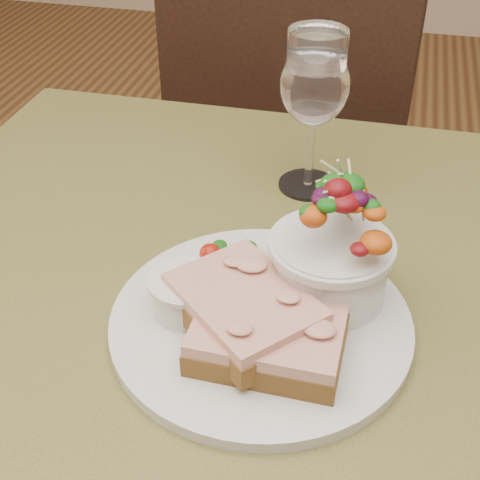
% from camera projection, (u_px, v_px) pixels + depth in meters
% --- Properties ---
extents(cafe_table, '(0.80, 0.80, 0.75)m').
position_uv_depth(cafe_table, '(236.00, 368.00, 0.70)').
color(cafe_table, '#4B4520').
rests_on(cafe_table, ground).
extents(chair_far, '(0.47, 0.47, 0.90)m').
position_uv_depth(chair_far, '(297.00, 239.00, 1.48)').
color(chair_far, black).
rests_on(chair_far, ground).
extents(dinner_plate, '(0.27, 0.27, 0.01)m').
position_uv_depth(dinner_plate, '(261.00, 322.00, 0.60)').
color(dinner_plate, silver).
rests_on(dinner_plate, cafe_table).
extents(sandwich_front, '(0.13, 0.09, 0.03)m').
position_uv_depth(sandwich_front, '(268.00, 336.00, 0.56)').
color(sandwich_front, '#492D13').
rests_on(sandwich_front, dinner_plate).
extents(sandwich_back, '(0.16, 0.15, 0.03)m').
position_uv_depth(sandwich_back, '(244.00, 308.00, 0.57)').
color(sandwich_back, '#492D13').
rests_on(sandwich_back, dinner_plate).
extents(ramekin, '(0.06, 0.06, 0.04)m').
position_uv_depth(ramekin, '(186.00, 293.00, 0.60)').
color(ramekin, silver).
rests_on(ramekin, dinner_plate).
extents(salad_bowl, '(0.10, 0.10, 0.13)m').
position_uv_depth(salad_bowl, '(332.00, 243.00, 0.59)').
color(salad_bowl, silver).
rests_on(salad_bowl, dinner_plate).
extents(garnish, '(0.05, 0.04, 0.02)m').
position_uv_depth(garnish, '(222.00, 254.00, 0.66)').
color(garnish, '#0A390A').
rests_on(garnish, dinner_plate).
extents(wine_glass, '(0.08, 0.08, 0.18)m').
position_uv_depth(wine_glass, '(314.00, 90.00, 0.72)').
color(wine_glass, white).
rests_on(wine_glass, cafe_table).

